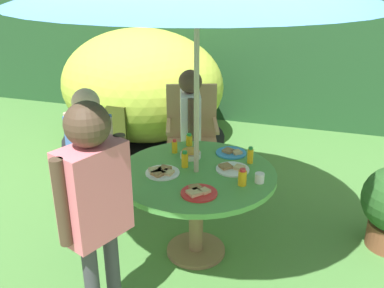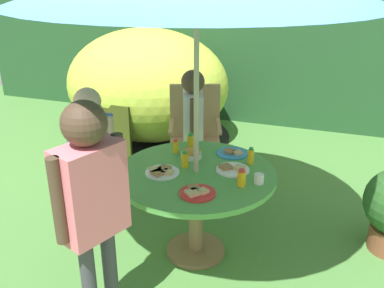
% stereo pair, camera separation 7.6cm
% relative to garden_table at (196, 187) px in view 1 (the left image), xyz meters
% --- Properties ---
extents(ground_plane, '(10.00, 10.00, 0.02)m').
position_rel_garden_table_xyz_m(ground_plane, '(0.00, 0.00, -0.59)').
color(ground_plane, '#477A38').
extents(hedge_backdrop, '(9.00, 0.70, 2.19)m').
position_rel_garden_table_xyz_m(hedge_backdrop, '(0.00, 3.41, 0.52)').
color(hedge_backdrop, '#234C28').
rests_on(hedge_backdrop, ground_plane).
extents(garden_table, '(1.16, 1.16, 0.70)m').
position_rel_garden_table_xyz_m(garden_table, '(0.00, 0.00, 0.00)').
color(garden_table, brown).
rests_on(garden_table, ground_plane).
extents(wooden_chair, '(0.62, 0.58, 0.99)m').
position_rel_garden_table_xyz_m(wooden_chair, '(-0.39, 1.15, -0.03)').
color(wooden_chair, tan).
rests_on(wooden_chair, ground_plane).
extents(dome_tent, '(2.31, 2.31, 1.38)m').
position_rel_garden_table_xyz_m(dome_tent, '(-1.35, 2.13, 0.11)').
color(dome_tent, '#B2C63F').
rests_on(dome_tent, ground_plane).
extents(child_in_white_shirt, '(0.28, 0.40, 1.23)m').
position_rel_garden_table_xyz_m(child_in_white_shirt, '(-0.32, 0.86, 0.21)').
color(child_in_white_shirt, '#3F3F47').
rests_on(child_in_white_shirt, ground_plane).
extents(child_in_blue_shirt, '(0.42, 0.21, 1.23)m').
position_rel_garden_table_xyz_m(child_in_blue_shirt, '(-0.88, 0.04, 0.21)').
color(child_in_blue_shirt, navy).
rests_on(child_in_blue_shirt, ground_plane).
extents(child_in_pink_shirt, '(0.33, 0.46, 1.45)m').
position_rel_garden_table_xyz_m(child_in_pink_shirt, '(-0.33, -0.85, 0.35)').
color(child_in_pink_shirt, '#3F3F47').
rests_on(child_in_pink_shirt, ground_plane).
extents(snack_bowl, '(0.16, 0.16, 0.07)m').
position_rel_garden_table_xyz_m(snack_bowl, '(-0.11, 0.22, 0.16)').
color(snack_bowl, white).
rests_on(snack_bowl, garden_table).
extents(plate_mid_left, '(0.24, 0.24, 0.03)m').
position_rel_garden_table_xyz_m(plate_mid_left, '(0.24, 0.10, 0.13)').
color(plate_mid_left, white).
rests_on(plate_mid_left, garden_table).
extents(plate_center_front, '(0.25, 0.25, 0.03)m').
position_rel_garden_table_xyz_m(plate_center_front, '(-0.22, -0.11, 0.14)').
color(plate_center_front, white).
rests_on(plate_center_front, garden_table).
extents(plate_mid_right, '(0.24, 0.24, 0.03)m').
position_rel_garden_table_xyz_m(plate_mid_right, '(0.11, -0.31, 0.14)').
color(plate_mid_right, red).
rests_on(plate_mid_right, garden_table).
extents(plate_near_left, '(0.24, 0.24, 0.03)m').
position_rel_garden_table_xyz_m(plate_near_left, '(0.17, 0.39, 0.13)').
color(plate_near_left, '#338CD8').
rests_on(plate_near_left, garden_table).
extents(juice_bottle_near_right, '(0.05, 0.05, 0.13)m').
position_rel_garden_table_xyz_m(juice_bottle_near_right, '(0.34, 0.26, 0.18)').
color(juice_bottle_near_right, yellow).
rests_on(juice_bottle_near_right, garden_table).
extents(juice_bottle_far_left, '(0.04, 0.04, 0.11)m').
position_rel_garden_table_xyz_m(juice_bottle_far_left, '(-0.26, 0.27, 0.18)').
color(juice_bottle_far_left, yellow).
rests_on(juice_bottle_far_left, garden_table).
extents(juice_bottle_far_right, '(0.05, 0.05, 0.13)m').
position_rel_garden_table_xyz_m(juice_bottle_far_right, '(-0.10, 0.05, 0.18)').
color(juice_bottle_far_right, yellow).
rests_on(juice_bottle_far_right, garden_table).
extents(juice_bottle_center_back, '(0.05, 0.05, 0.10)m').
position_rel_garden_table_xyz_m(juice_bottle_center_back, '(-0.20, 0.45, 0.17)').
color(juice_bottle_center_back, yellow).
rests_on(juice_bottle_center_back, garden_table).
extents(juice_bottle_front_edge, '(0.06, 0.06, 0.12)m').
position_rel_garden_table_xyz_m(juice_bottle_front_edge, '(0.36, -0.10, 0.18)').
color(juice_bottle_front_edge, yellow).
rests_on(juice_bottle_front_edge, garden_table).
extents(cup_near, '(0.07, 0.07, 0.07)m').
position_rel_garden_table_xyz_m(cup_near, '(0.46, -0.03, 0.16)').
color(cup_near, white).
rests_on(cup_near, garden_table).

